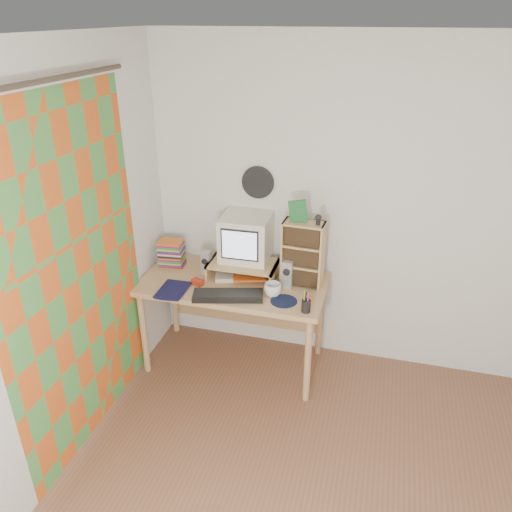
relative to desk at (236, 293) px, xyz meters
The scene contains 21 objects.
ceiling 2.59m from the desk, 54.49° to the right, with size 3.50×3.50×0.00m, color white.
back_wall 1.25m from the desk, 16.59° to the left, with size 3.50×3.50×0.00m, color white.
left_wall 1.73m from the desk, 116.51° to the right, with size 3.50×3.50×0.00m, color white.
curtain 1.29m from the desk, 125.22° to the right, with size 2.20×2.20×0.00m, color #CC571C.
wall_disc 0.87m from the desk, 70.78° to the left, with size 0.25×0.25×0.02m, color black.
desk is the anchor object (origin of this frame).
monitor_riser 0.24m from the desk, 36.34° to the left, with size 0.52×0.30×0.12m.
crt_monitor 0.44m from the desk, 59.41° to the left, with size 0.36×0.36×0.35m, color white.
speaker_left 0.33m from the desk, behind, with size 0.07×0.07×0.19m, color #B5B6BA.
speaker_right 0.48m from the desk, ahead, with size 0.08×0.08×0.21m, color #B5B6BA.
keyboard 0.34m from the desk, 83.20° to the right, with size 0.50×0.17×0.03m, color black.
dvd_stack 0.62m from the desk, behind, with size 0.19×0.14×0.27m, color brown, non-canonical shape.
cd_rack 0.64m from the desk, ahead, with size 0.30×0.16×0.50m, color tan.
mug 0.43m from the desk, 29.23° to the right, with size 0.12×0.12×0.10m, color white.
diary 0.60m from the desk, 145.74° to the right, with size 0.24×0.18×0.05m, color #0F1037.
mousepad 0.52m from the desk, 29.53° to the right, with size 0.19×0.19×0.00m, color black.
pen_cup 0.72m from the desk, 29.10° to the right, with size 0.06×0.06×0.13m, color black, non-canonical shape.
papers 0.16m from the desk, 32.88° to the left, with size 0.28×0.21×0.04m, color beige, non-canonical shape.
red_box 0.34m from the desk, 143.51° to the right, with size 0.09×0.05×0.04m, color #AE2912.
game_box 0.85m from the desk, ahead, with size 0.13×0.03×0.16m, color #1C632F.
webcam 0.90m from the desk, ahead, with size 0.05×0.05×0.08m, color black, non-canonical shape.
Camera 1 is at (0.00, -1.76, 2.59)m, focal length 35.00 mm.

